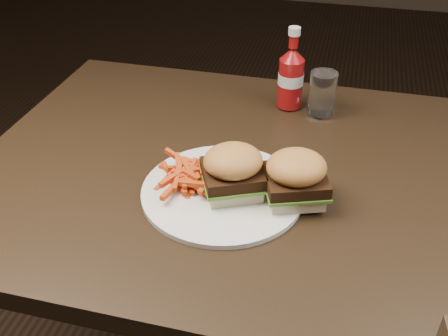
% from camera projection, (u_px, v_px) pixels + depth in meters
% --- Properties ---
extents(dining_table, '(1.20, 0.80, 0.04)m').
position_uv_depth(dining_table, '(281.00, 180.00, 1.02)').
color(dining_table, black).
rests_on(dining_table, ground).
extents(plate, '(0.29, 0.29, 0.01)m').
position_uv_depth(plate, '(223.00, 191.00, 0.95)').
color(plate, white).
rests_on(plate, dining_table).
extents(sandwich_half_a, '(0.12, 0.12, 0.02)m').
position_uv_depth(sandwich_half_a, '(233.00, 186.00, 0.93)').
color(sandwich_half_a, beige).
rests_on(sandwich_half_a, plate).
extents(sandwich_half_b, '(0.12, 0.11, 0.02)m').
position_uv_depth(sandwich_half_b, '(294.00, 193.00, 0.92)').
color(sandwich_half_b, beige).
rests_on(sandwich_half_b, plate).
extents(fries_pile, '(0.14, 0.14, 0.05)m').
position_uv_depth(fries_pile, '(190.00, 173.00, 0.95)').
color(fries_pile, '#C72A00').
rests_on(fries_pile, plate).
extents(ketchup_bottle, '(0.06, 0.06, 0.11)m').
position_uv_depth(ketchup_bottle, '(290.00, 83.00, 1.19)').
color(ketchup_bottle, maroon).
rests_on(ketchup_bottle, dining_table).
extents(tumbler, '(0.08, 0.08, 0.09)m').
position_uv_depth(tumbler, '(322.00, 93.00, 1.16)').
color(tumbler, white).
rests_on(tumbler, dining_table).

